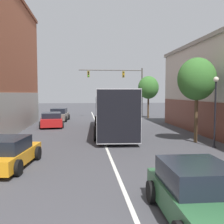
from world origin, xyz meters
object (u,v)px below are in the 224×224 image
Objects in this scene: parked_car_left_far at (59,115)px; street_tree_far at (148,88)px; bus at (113,109)px; street_tree_near at (197,79)px; parked_car_left_mid at (8,153)px; parked_car_left_near at (51,120)px; traffic_signal_gantry at (123,82)px; street_lamp at (215,108)px; hatchback_foreground at (199,194)px.

street_tree_far is (10.89, 2.06, 3.17)m from parked_car_left_far.
bus is 2.23× the size of street_tree_near.
parked_car_left_mid is at bearing -118.32° from street_tree_far.
parked_car_left_near is at bearing 53.13° from bus.
parked_car_left_near is at bearing -147.12° from street_tree_far.
bus is 2.47× the size of parked_car_left_near.
traffic_signal_gantry is (7.91, 3.46, 3.98)m from parked_car_left_far.
street_lamp is at bearing -142.47° from parked_car_left_near.
street_tree_near is at bearing -22.41° from hatchback_foreground.
bus is at bearing -23.20° from parked_car_left_mid.
parked_car_left_near is 15.22m from street_lamp.
street_lamp is (4.70, 8.26, 1.63)m from hatchback_foreground.
hatchback_foreground reaches higher than parked_car_left_mid.
bus is 2.92× the size of parked_car_left_mid.
parked_car_left_mid is (-6.03, 5.34, -0.05)m from hatchback_foreground.
parked_car_left_far is 0.77× the size of street_tree_near.
street_tree_near is at bearing -138.73° from parked_car_left_near.
bus is 13.15m from street_tree_far.
bus is 10.93m from parked_car_left_far.
bus reaches higher than parked_car_left_mid.
parked_car_left_near is at bearing -133.51° from traffic_signal_gantry.
street_lamp is 2.44m from street_tree_near.
street_lamp reaches higher than parked_car_left_near.
hatchback_foreground is at bearing -119.62° from street_lamp.
hatchback_foreground reaches higher than parked_car_left_near.
parked_car_left_near is 13.66m from street_tree_far.
street_tree_far is at bearing 86.65° from street_tree_near.
parked_car_left_mid is at bearing 152.21° from bus.
hatchback_foreground is 24.87m from parked_car_left_far.
parked_car_left_far is 19.08m from street_lamp.
parked_car_left_far is (0.26, 5.14, 0.03)m from parked_car_left_near.
street_tree_near is (4.84, -4.69, 2.10)m from bus.
parked_car_left_far is 11.52m from street_tree_far.
street_lamp is (10.59, -10.82, 1.64)m from parked_car_left_near.
parked_car_left_far is (0.41, 18.89, 0.07)m from parked_car_left_mid.
parked_car_left_near is 13.74m from parked_car_left_mid.
street_tree_near reaches higher than parked_car_left_far.
hatchback_foreground is at bearing -124.12° from parked_car_left_mid.
parked_car_left_near is 1.18× the size of parked_car_left_far.
traffic_signal_gantry is at bearing 97.09° from street_lamp.
street_tree_far reaches higher than street_lamp.
parked_car_left_near is 1.19× the size of street_lamp.
hatchback_foreground is at bearing -101.32° from street_tree_far.
parked_car_left_near is (-5.36, 4.44, -1.28)m from bus.
street_tree_near reaches higher than parked_car_left_mid.
street_tree_near is (-0.39, 1.68, 1.73)m from street_lamp.
parked_car_left_mid is 1.01× the size of street_lamp.
parked_car_left_far reaches higher than hatchback_foreground.
parked_car_left_far is at bearing 14.08° from hatchback_foreground.
parked_car_left_near is 14.10m from street_tree_near.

